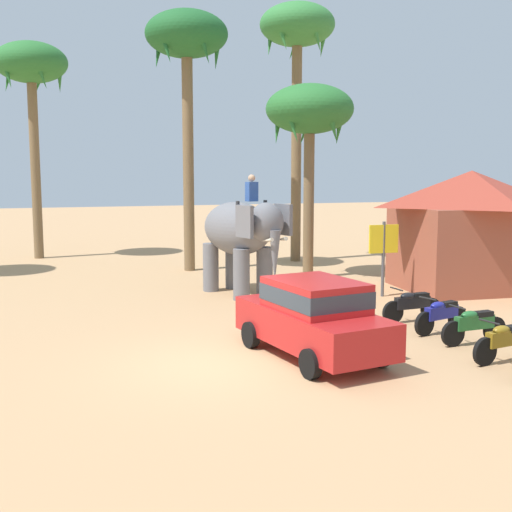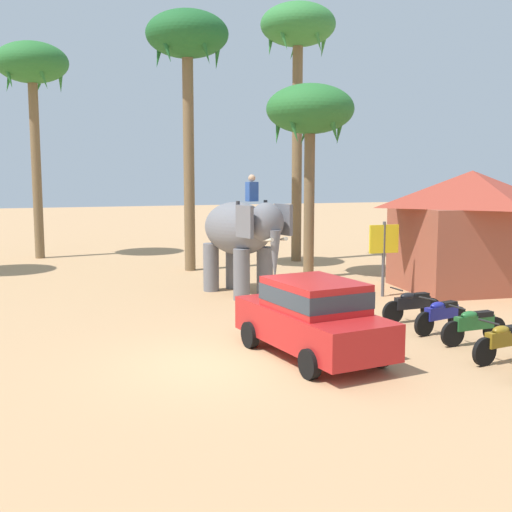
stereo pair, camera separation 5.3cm
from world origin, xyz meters
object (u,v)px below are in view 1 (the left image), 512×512
at_px(car_sedan_foreground, 313,315).
at_px(motorcycle_second_in_row, 506,340).
at_px(motorcycle_far_in_row, 412,304).
at_px(roadside_hut, 470,227).
at_px(palm_tree_left_of_road, 297,36).
at_px(elephant_with_mahout, 241,234).
at_px(motorcycle_mid_row, 474,325).
at_px(motorcycle_fourth_in_row, 441,314).
at_px(signboard_yellow, 384,244).
at_px(palm_tree_behind_elephant, 31,70).
at_px(palm_tree_leaning_seaward, 187,44).
at_px(palm_tree_near_hut, 310,114).

bearing_deg(car_sedan_foreground, motorcycle_second_in_row, -22.45).
distance_m(motorcycle_far_in_row, roadside_hut, 5.98).
bearing_deg(car_sedan_foreground, palm_tree_left_of_road, 70.58).
height_order(elephant_with_mahout, motorcycle_second_in_row, elephant_with_mahout).
bearing_deg(palm_tree_left_of_road, motorcycle_mid_row, -94.09).
xyz_separation_m(motorcycle_fourth_in_row, signboard_yellow, (0.88, 4.67, 1.22)).
xyz_separation_m(car_sedan_foreground, motorcycle_far_in_row, (3.80, 2.31, -0.46)).
relative_size(elephant_with_mahout, motorcycle_second_in_row, 2.25).
xyz_separation_m(palm_tree_left_of_road, roadside_hut, (3.16, -8.14, -7.52)).
bearing_deg(motorcycle_second_in_row, signboard_yellow, 82.09).
xyz_separation_m(elephant_with_mahout, motorcycle_mid_row, (3.49, -7.40, -1.53)).
bearing_deg(motorcycle_second_in_row, palm_tree_behind_elephant, 115.56).
relative_size(elephant_with_mahout, motorcycle_fourth_in_row, 2.29).
distance_m(palm_tree_left_of_road, palm_tree_leaning_seaward, 5.26).
distance_m(elephant_with_mahout, palm_tree_leaning_seaward, 8.87).
distance_m(palm_tree_left_of_road, roadside_hut, 11.52).
bearing_deg(motorcycle_fourth_in_row, elephant_with_mahout, 118.39).
distance_m(car_sedan_foreground, motorcycle_fourth_in_row, 4.02).
bearing_deg(motorcycle_second_in_row, palm_tree_near_hut, 89.59).
distance_m(elephant_with_mahout, motorcycle_second_in_row, 9.52).
relative_size(motorcycle_fourth_in_row, roadside_hut, 0.33).
relative_size(car_sedan_foreground, palm_tree_near_hut, 0.61).
xyz_separation_m(car_sedan_foreground, roadside_hut, (8.16, 6.04, 1.20)).
bearing_deg(palm_tree_behind_elephant, palm_tree_leaning_seaward, -44.05).
relative_size(motorcycle_mid_row, palm_tree_leaning_seaward, 0.18).
distance_m(motorcycle_fourth_in_row, palm_tree_leaning_seaward, 15.03).
height_order(car_sedan_foreground, palm_tree_left_of_road, palm_tree_left_of_road).
distance_m(motorcycle_far_in_row, palm_tree_left_of_road, 15.06).
bearing_deg(elephant_with_mahout, palm_tree_behind_elephant, 119.43).
height_order(car_sedan_foreground, motorcycle_second_in_row, car_sedan_foreground).
xyz_separation_m(elephant_with_mahout, palm_tree_behind_elephant, (-6.37, 11.29, 6.38)).
height_order(palm_tree_leaning_seaward, signboard_yellow, palm_tree_leaning_seaward).
bearing_deg(signboard_yellow, car_sedan_foreground, -129.77).
distance_m(elephant_with_mahout, roadside_hut, 7.77).
relative_size(palm_tree_near_hut, roadside_hut, 1.35).
xyz_separation_m(motorcycle_second_in_row, motorcycle_fourth_in_row, (0.12, 2.58, 0.00)).
relative_size(roadside_hut, signboard_yellow, 2.19).
bearing_deg(elephant_with_mahout, motorcycle_mid_row, -64.78).
bearing_deg(palm_tree_leaning_seaward, palm_tree_behind_elephant, 135.95).
xyz_separation_m(palm_tree_near_hut, palm_tree_left_of_road, (1.18, 4.41, 3.60)).
bearing_deg(car_sedan_foreground, motorcycle_far_in_row, 31.31).
height_order(palm_tree_behind_elephant, palm_tree_leaning_seaward, palm_tree_leaning_seaward).
distance_m(motorcycle_second_in_row, palm_tree_behind_elephant, 23.65).
bearing_deg(roadside_hut, car_sedan_foreground, -143.48).
xyz_separation_m(motorcycle_far_in_row, palm_tree_left_of_road, (1.20, 11.87, 9.18)).
relative_size(palm_tree_near_hut, signboard_yellow, 2.96).
distance_m(palm_tree_near_hut, roadside_hut, 6.93).
bearing_deg(motorcycle_mid_row, roadside_hut, 55.87).
bearing_deg(palm_tree_leaning_seaward, palm_tree_left_of_road, 14.16).
relative_size(motorcycle_mid_row, motorcycle_far_in_row, 1.00).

